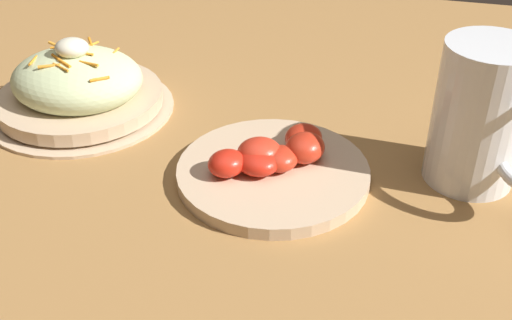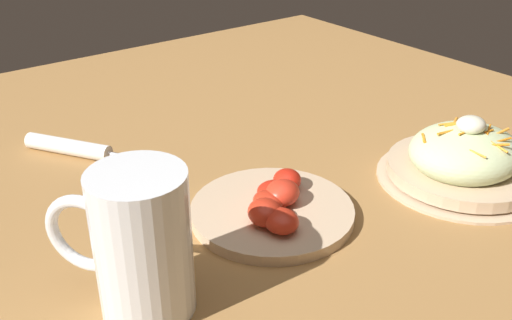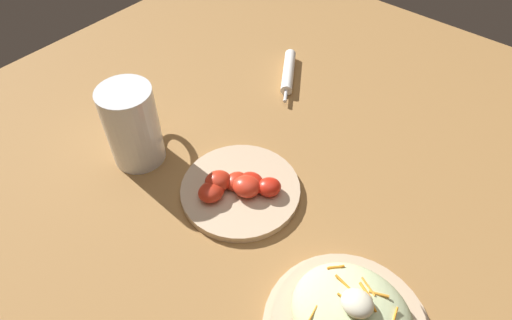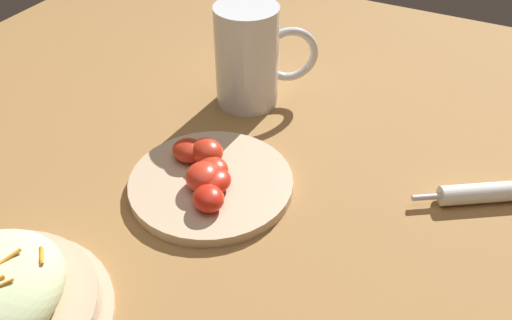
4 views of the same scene
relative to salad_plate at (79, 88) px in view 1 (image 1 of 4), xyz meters
name	(u,v)px [view 1 (image 1 of 4)]	position (x,y,z in m)	size (l,w,h in m)	color
ground_plane	(230,215)	(0.25, -0.16, -0.03)	(1.43, 1.43, 0.00)	#9E703D
salad_plate	(79,88)	(0.00, 0.00, 0.00)	(0.24, 0.24, 0.10)	#D1B28E
beer_mug	(480,121)	(0.49, -0.04, 0.04)	(0.12, 0.14, 0.16)	white
tomato_plate	(273,166)	(0.28, -0.09, -0.02)	(0.21, 0.21, 0.05)	#D1B28E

